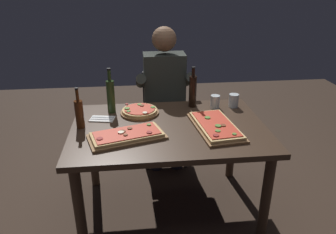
{
  "coord_description": "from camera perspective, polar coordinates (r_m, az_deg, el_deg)",
  "views": [
    {
      "loc": [
        -0.23,
        -2.1,
        1.75
      ],
      "look_at": [
        0.0,
        0.05,
        0.79
      ],
      "focal_mm": 34.61,
      "sensor_mm": 36.0,
      "label": 1
    }
  ],
  "objects": [
    {
      "name": "pizza_round_far",
      "position": [
        2.55,
        -5.02,
        1.03
      ],
      "size": [
        0.3,
        0.3,
        0.05
      ],
      "color": "brown",
      "rests_on": "dining_table"
    },
    {
      "name": "vinegar_bottle_green",
      "position": [
        2.57,
        -10.05,
        3.75
      ],
      "size": [
        0.06,
        0.06,
        0.36
      ],
      "color": "#233819",
      "rests_on": "dining_table"
    },
    {
      "name": "ground_plane",
      "position": [
        2.74,
        0.12,
        -15.69
      ],
      "size": [
        6.4,
        6.4,
        0.0
      ],
      "primitive_type": "plane",
      "color": "#38281E"
    },
    {
      "name": "oil_bottle_amber",
      "position": [
        2.36,
        -15.35,
        0.65
      ],
      "size": [
        0.06,
        0.06,
        0.3
      ],
      "color": "#47230F",
      "rests_on": "dining_table"
    },
    {
      "name": "pizza_rectangular_left",
      "position": [
        2.32,
        8.38,
        -1.59
      ],
      "size": [
        0.33,
        0.56,
        0.05
      ],
      "color": "brown",
      "rests_on": "dining_table"
    },
    {
      "name": "tumbler_near_camera",
      "position": [
        2.72,
        11.48,
        2.73
      ],
      "size": [
        0.08,
        0.08,
        0.11
      ],
      "color": "silver",
      "rests_on": "dining_table"
    },
    {
      "name": "napkin_cutlery_set",
      "position": [
        2.5,
        -11.5,
        -0.32
      ],
      "size": [
        0.2,
        0.14,
        0.01
      ],
      "color": "white",
      "rests_on": "dining_table"
    },
    {
      "name": "wine_bottle_dark",
      "position": [
        2.65,
        4.38,
        4.64
      ],
      "size": [
        0.06,
        0.06,
        0.34
      ],
      "color": "black",
      "rests_on": "dining_table"
    },
    {
      "name": "seated_diner",
      "position": [
        3.02,
        -0.56,
        4.47
      ],
      "size": [
        0.53,
        0.41,
        1.33
      ],
      "color": "#23232D",
      "rests_on": "ground_plane"
    },
    {
      "name": "diner_chair",
      "position": [
        3.23,
        -0.75,
        0.89
      ],
      "size": [
        0.44,
        0.44,
        0.87
      ],
      "color": "black",
      "rests_on": "ground_plane"
    },
    {
      "name": "pizza_rectangular_front",
      "position": [
        2.18,
        -7.25,
        -3.24
      ],
      "size": [
        0.55,
        0.38,
        0.05
      ],
      "color": "olive",
      "rests_on": "dining_table"
    },
    {
      "name": "dining_table",
      "position": [
        2.38,
        0.13,
        -3.68
      ],
      "size": [
        1.4,
        0.96,
        0.74
      ],
      "color": "#3D2B1E",
      "rests_on": "ground_plane"
    },
    {
      "name": "tumbler_far_side",
      "position": [
        2.67,
        8.29,
        2.69
      ],
      "size": [
        0.07,
        0.07,
        0.11
      ],
      "color": "silver",
      "rests_on": "dining_table"
    }
  ]
}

